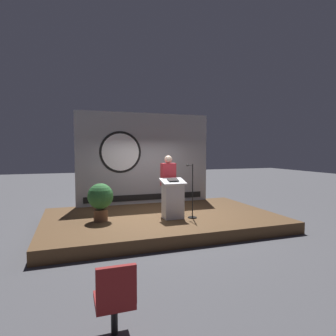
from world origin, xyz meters
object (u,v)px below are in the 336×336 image
Objects in this scene: speaker_person at (168,184)px; audience_chair_left at (115,296)px; potted_plant at (100,198)px; podium at (173,199)px; microphone_stand at (192,199)px.

speaker_person is 1.89× the size of audience_chair_left.
podium is at bearing -9.98° from potted_plant.
podium is 1.21× the size of audience_chair_left.
speaker_person is at bearing 4.50° from potted_plant.
podium is 0.59m from speaker_person.
podium is at bearing -94.11° from speaker_person.
speaker_person is (0.03, 0.48, 0.34)m from podium.
podium is at bearing 168.83° from microphone_stand.
podium is 1.90m from potted_plant.
microphone_stand is 2.43m from potted_plant.
audience_chair_left is (-2.16, -4.44, -0.67)m from speaker_person.
potted_plant is at bearing -175.50° from speaker_person.
audience_chair_left is at bearing -118.26° from podium.
audience_chair_left is at bearing -93.40° from potted_plant.
speaker_person is 4.99m from audience_chair_left.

